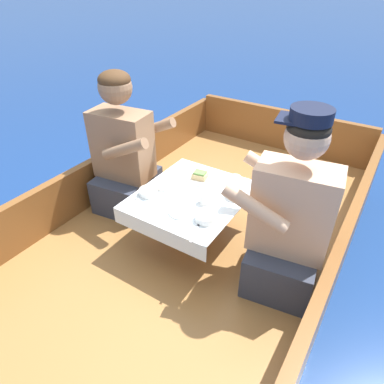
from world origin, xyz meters
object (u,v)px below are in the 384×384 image
(sandwich, at_px, (200,175))
(coffee_cup_starboard, at_px, (235,180))
(person_port, at_px, (124,156))
(coffee_cup_port, at_px, (205,199))
(person_starboard, at_px, (289,223))

(sandwich, distance_m, coffee_cup_starboard, 0.23)
(person_port, xyz_separation_m, coffee_cup_port, (0.73, -0.11, -0.03))
(person_starboard, relative_size, coffee_cup_port, 11.42)
(person_port, distance_m, sandwich, 0.57)
(coffee_cup_port, bearing_deg, person_starboard, 0.20)
(person_starboard, bearing_deg, coffee_cup_starboard, -40.83)
(person_starboard, bearing_deg, coffee_cup_port, -8.24)
(person_port, distance_m, coffee_cup_starboard, 0.80)
(person_port, relative_size, person_starboard, 0.97)
(person_port, height_order, coffee_cup_starboard, person_port)
(person_port, bearing_deg, sandwich, 2.91)
(person_starboard, distance_m, coffee_cup_starboard, 0.53)
(coffee_cup_port, bearing_deg, sandwich, 127.61)
(person_starboard, xyz_separation_m, sandwich, (-0.67, 0.21, -0.03))
(sandwich, height_order, coffee_cup_port, sandwich)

